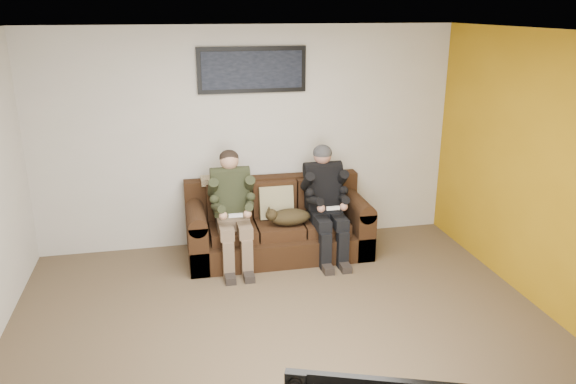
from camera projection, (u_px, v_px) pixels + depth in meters
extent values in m
plane|color=brown|center=(288.00, 337.00, 4.97)|extent=(5.00, 5.00, 0.00)
plane|color=silver|center=(289.00, 33.00, 4.15)|extent=(5.00, 5.00, 0.00)
plane|color=beige|center=(249.00, 138.00, 6.65)|extent=(5.00, 0.00, 5.00)
plane|color=beige|center=(396.00, 361.00, 2.48)|extent=(5.00, 0.00, 5.00)
plane|color=beige|center=(559.00, 180.00, 5.06)|extent=(0.00, 4.50, 4.50)
plane|color=#B38111|center=(558.00, 180.00, 5.06)|extent=(0.00, 4.50, 4.50)
cube|color=black|center=(278.00, 243.00, 6.60)|extent=(2.09, 0.90, 0.29)
cube|color=black|center=(272.00, 199.00, 6.80)|extent=(2.09, 0.19, 0.57)
cube|color=black|center=(197.00, 238.00, 6.37)|extent=(0.21, 0.90, 0.57)
cube|color=black|center=(355.00, 225.00, 6.75)|extent=(0.21, 0.90, 0.57)
cylinder|color=black|center=(196.00, 215.00, 6.28)|extent=(0.21, 0.90, 0.21)
cylinder|color=black|center=(356.00, 203.00, 6.66)|extent=(0.21, 0.90, 0.21)
cube|color=#351F10|center=(233.00, 231.00, 6.39)|extent=(0.52, 0.57, 0.13)
cube|color=#351F10|center=(229.00, 201.00, 6.55)|extent=(0.52, 0.13, 0.42)
cube|color=#351F10|center=(279.00, 228.00, 6.49)|extent=(0.52, 0.57, 0.13)
cube|color=#351F10|center=(274.00, 198.00, 6.66)|extent=(0.52, 0.13, 0.42)
cube|color=#351F10|center=(324.00, 224.00, 6.60)|extent=(0.52, 0.57, 0.13)
cube|color=#351F10|center=(318.00, 195.00, 6.77)|extent=(0.52, 0.13, 0.42)
cube|color=tan|center=(276.00, 202.00, 6.56)|extent=(0.40, 0.19, 0.40)
cube|color=tan|center=(219.00, 180.00, 6.57)|extent=(0.43, 0.21, 0.08)
cube|color=#77604A|center=(233.00, 221.00, 6.32)|extent=(0.36, 0.30, 0.14)
cube|color=#282C1A|center=(231.00, 193.00, 6.32)|extent=(0.40, 0.30, 0.53)
cylinder|color=#282C1A|center=(230.00, 175.00, 6.27)|extent=(0.44, 0.18, 0.18)
sphere|color=tan|center=(229.00, 160.00, 6.24)|extent=(0.21, 0.21, 0.21)
cube|color=#77604A|center=(226.00, 229.00, 6.11)|extent=(0.15, 0.42, 0.13)
cube|color=#77604A|center=(244.00, 228.00, 6.15)|extent=(0.15, 0.42, 0.13)
cube|color=#77604A|center=(228.00, 259.00, 6.01)|extent=(0.12, 0.13, 0.42)
cube|color=#77604A|center=(247.00, 258.00, 6.05)|extent=(0.12, 0.13, 0.42)
cube|color=black|center=(230.00, 277.00, 5.99)|extent=(0.11, 0.26, 0.08)
cube|color=black|center=(248.00, 275.00, 6.03)|extent=(0.11, 0.26, 0.08)
cylinder|color=#282C1A|center=(213.00, 188.00, 6.18)|extent=(0.11, 0.30, 0.28)
cylinder|color=#282C1A|center=(249.00, 185.00, 6.26)|extent=(0.11, 0.30, 0.28)
cylinder|color=#282C1A|center=(218.00, 208.00, 6.03)|extent=(0.14, 0.32, 0.15)
cylinder|color=#282C1A|center=(250.00, 206.00, 6.10)|extent=(0.14, 0.32, 0.15)
sphere|color=tan|center=(223.00, 216.00, 5.94)|extent=(0.09, 0.09, 0.09)
sphere|color=tan|center=(248.00, 214.00, 6.00)|extent=(0.09, 0.09, 0.09)
cube|color=white|center=(236.00, 215.00, 5.95)|extent=(0.15, 0.04, 0.03)
ellipsoid|color=black|center=(229.00, 158.00, 6.24)|extent=(0.22, 0.22, 0.17)
cube|color=black|center=(325.00, 214.00, 6.53)|extent=(0.36, 0.30, 0.14)
cube|color=black|center=(323.00, 187.00, 6.53)|extent=(0.40, 0.30, 0.53)
cylinder|color=black|center=(323.00, 169.00, 6.48)|extent=(0.44, 0.18, 0.18)
sphere|color=#A66F5D|center=(322.00, 155.00, 6.45)|extent=(0.21, 0.21, 0.21)
cube|color=black|center=(321.00, 222.00, 6.33)|extent=(0.15, 0.42, 0.13)
cube|color=black|center=(338.00, 220.00, 6.37)|extent=(0.15, 0.42, 0.13)
cube|color=black|center=(325.00, 251.00, 6.23)|extent=(0.12, 0.13, 0.42)
cube|color=black|center=(342.00, 249.00, 6.27)|extent=(0.12, 0.13, 0.42)
cube|color=black|center=(327.00, 267.00, 6.21)|extent=(0.11, 0.26, 0.08)
cube|color=black|center=(344.00, 266.00, 6.25)|extent=(0.11, 0.26, 0.08)
cylinder|color=black|center=(308.00, 182.00, 6.39)|extent=(0.11, 0.30, 0.28)
cylinder|color=black|center=(341.00, 179.00, 6.47)|extent=(0.11, 0.30, 0.28)
cylinder|color=black|center=(315.00, 201.00, 6.25)|extent=(0.14, 0.32, 0.15)
cylinder|color=black|center=(344.00, 199.00, 6.31)|extent=(0.14, 0.32, 0.15)
sphere|color=#A66F5D|center=(321.00, 208.00, 6.16)|extent=(0.09, 0.09, 0.09)
sphere|color=#A66F5D|center=(344.00, 207.00, 6.21)|extent=(0.09, 0.09, 0.09)
cube|color=white|center=(333.00, 208.00, 6.17)|extent=(0.15, 0.04, 0.03)
ellipsoid|color=black|center=(322.00, 153.00, 6.44)|extent=(0.22, 0.22, 0.19)
ellipsoid|color=#403219|center=(290.00, 217.00, 6.37)|extent=(0.47, 0.26, 0.19)
sphere|color=#403219|center=(271.00, 215.00, 6.28)|extent=(0.14, 0.14, 0.14)
cone|color=#403219|center=(270.00, 210.00, 6.22)|extent=(0.04, 0.04, 0.04)
cone|color=#403219|center=(269.00, 208.00, 6.29)|extent=(0.04, 0.04, 0.04)
cylinder|color=#403219|center=(309.00, 217.00, 6.47)|extent=(0.26, 0.13, 0.08)
cube|color=black|center=(252.00, 70.00, 6.38)|extent=(1.25, 0.04, 0.52)
cube|color=black|center=(252.00, 70.00, 6.36)|extent=(1.15, 0.01, 0.42)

